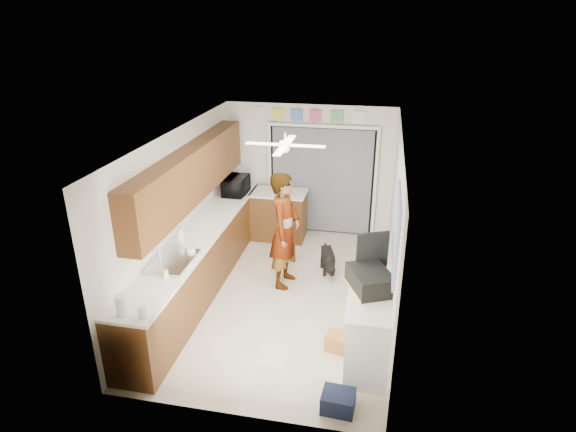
{
  "coord_description": "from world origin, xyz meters",
  "views": [
    {
      "loc": [
        1.34,
        -6.29,
        4.03
      ],
      "look_at": [
        0.0,
        0.4,
        1.15
      ],
      "focal_mm": 30.0,
      "sensor_mm": 36.0,
      "label": 1
    }
  ],
  "objects_px": {
    "cup": "(191,251)",
    "soap_bottle": "(180,235)",
    "suitcase": "(370,280)",
    "paper_towel_roll": "(121,306)",
    "navy_crate": "(338,401)",
    "dog": "(328,260)",
    "cardboard_box": "(340,342)",
    "microwave": "(236,186)",
    "man": "(285,231)"
  },
  "relations": [
    {
      "from": "microwave",
      "to": "cardboard_box",
      "type": "distance_m",
      "value": 3.8
    },
    {
      "from": "navy_crate",
      "to": "suitcase",
      "type": "bearing_deg",
      "value": 77.19
    },
    {
      "from": "navy_crate",
      "to": "dog",
      "type": "relative_size",
      "value": 0.63
    },
    {
      "from": "man",
      "to": "dog",
      "type": "bearing_deg",
      "value": -45.49
    },
    {
      "from": "cup",
      "to": "navy_crate",
      "type": "distance_m",
      "value": 2.83
    },
    {
      "from": "soap_bottle",
      "to": "dog",
      "type": "height_order",
      "value": "soap_bottle"
    },
    {
      "from": "microwave",
      "to": "paper_towel_roll",
      "type": "distance_m",
      "value": 3.99
    },
    {
      "from": "microwave",
      "to": "cardboard_box",
      "type": "height_order",
      "value": "microwave"
    },
    {
      "from": "suitcase",
      "to": "navy_crate",
      "type": "bearing_deg",
      "value": -127.49
    },
    {
      "from": "soap_bottle",
      "to": "cardboard_box",
      "type": "distance_m",
      "value": 2.69
    },
    {
      "from": "soap_bottle",
      "to": "dog",
      "type": "relative_size",
      "value": 0.54
    },
    {
      "from": "soap_bottle",
      "to": "cup",
      "type": "xyz_separation_m",
      "value": [
        0.25,
        -0.23,
        -0.1
      ]
    },
    {
      "from": "cup",
      "to": "man",
      "type": "xyz_separation_m",
      "value": [
        1.12,
        1.03,
        -0.06
      ]
    },
    {
      "from": "cup",
      "to": "cardboard_box",
      "type": "bearing_deg",
      "value": -12.09
    },
    {
      "from": "microwave",
      "to": "soap_bottle",
      "type": "bearing_deg",
      "value": 175.91
    },
    {
      "from": "navy_crate",
      "to": "dog",
      "type": "bearing_deg",
      "value": 99.2
    },
    {
      "from": "soap_bottle",
      "to": "suitcase",
      "type": "distance_m",
      "value": 2.81
    },
    {
      "from": "man",
      "to": "dog",
      "type": "xyz_separation_m",
      "value": [
        0.63,
        0.5,
        -0.71
      ]
    },
    {
      "from": "navy_crate",
      "to": "soap_bottle",
      "type": "bearing_deg",
      "value": 145.2
    },
    {
      "from": "suitcase",
      "to": "dog",
      "type": "relative_size",
      "value": 1.03
    },
    {
      "from": "navy_crate",
      "to": "man",
      "type": "xyz_separation_m",
      "value": [
        -1.12,
        2.53,
        0.82
      ]
    },
    {
      "from": "paper_towel_roll",
      "to": "suitcase",
      "type": "bearing_deg",
      "value": 22.32
    },
    {
      "from": "navy_crate",
      "to": "paper_towel_roll",
      "type": "bearing_deg",
      "value": -178.82
    },
    {
      "from": "suitcase",
      "to": "dog",
      "type": "bearing_deg",
      "value": 85.47
    },
    {
      "from": "suitcase",
      "to": "paper_towel_roll",
      "type": "bearing_deg",
      "value": 177.64
    },
    {
      "from": "microwave",
      "to": "cardboard_box",
      "type": "xyz_separation_m",
      "value": [
        2.24,
        -2.9,
        -1.0
      ]
    },
    {
      "from": "suitcase",
      "to": "dog",
      "type": "xyz_separation_m",
      "value": [
        -0.73,
        1.99,
        -0.84
      ]
    },
    {
      "from": "cup",
      "to": "suitcase",
      "type": "distance_m",
      "value": 2.52
    },
    {
      "from": "suitcase",
      "to": "man",
      "type": "bearing_deg",
      "value": 107.76
    },
    {
      "from": "cup",
      "to": "cardboard_box",
      "type": "xyz_separation_m",
      "value": [
        2.16,
        -0.46,
        -0.88
      ]
    },
    {
      "from": "dog",
      "to": "microwave",
      "type": "bearing_deg",
      "value": 137.43
    },
    {
      "from": "cup",
      "to": "cardboard_box",
      "type": "relative_size",
      "value": 0.36
    },
    {
      "from": "navy_crate",
      "to": "dog",
      "type": "distance_m",
      "value": 3.07
    },
    {
      "from": "dog",
      "to": "paper_towel_roll",
      "type": "bearing_deg",
      "value": -138.57
    },
    {
      "from": "suitcase",
      "to": "dog",
      "type": "height_order",
      "value": "suitcase"
    },
    {
      "from": "soap_bottle",
      "to": "paper_towel_roll",
      "type": "height_order",
      "value": "soap_bottle"
    },
    {
      "from": "navy_crate",
      "to": "man",
      "type": "distance_m",
      "value": 2.89
    },
    {
      "from": "cardboard_box",
      "to": "dog",
      "type": "relative_size",
      "value": 0.61
    },
    {
      "from": "cup",
      "to": "soap_bottle",
      "type": "bearing_deg",
      "value": 136.9
    },
    {
      "from": "cardboard_box",
      "to": "navy_crate",
      "type": "distance_m",
      "value": 1.04
    },
    {
      "from": "microwave",
      "to": "man",
      "type": "bearing_deg",
      "value": -139.24
    },
    {
      "from": "microwave",
      "to": "cup",
      "type": "relative_size",
      "value": 4.76
    },
    {
      "from": "navy_crate",
      "to": "microwave",
      "type": "bearing_deg",
      "value": 120.59
    },
    {
      "from": "soap_bottle",
      "to": "paper_towel_roll",
      "type": "distance_m",
      "value": 1.78
    },
    {
      "from": "microwave",
      "to": "navy_crate",
      "type": "relative_size",
      "value": 1.64
    },
    {
      "from": "microwave",
      "to": "man",
      "type": "height_order",
      "value": "man"
    },
    {
      "from": "microwave",
      "to": "dog",
      "type": "bearing_deg",
      "value": -116.11
    },
    {
      "from": "soap_bottle",
      "to": "suitcase",
      "type": "xyz_separation_m",
      "value": [
        2.72,
        -0.68,
        -0.03
      ]
    },
    {
      "from": "paper_towel_roll",
      "to": "cardboard_box",
      "type": "bearing_deg",
      "value": 24.78
    },
    {
      "from": "soap_bottle",
      "to": "navy_crate",
      "type": "bearing_deg",
      "value": -34.8
    }
  ]
}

